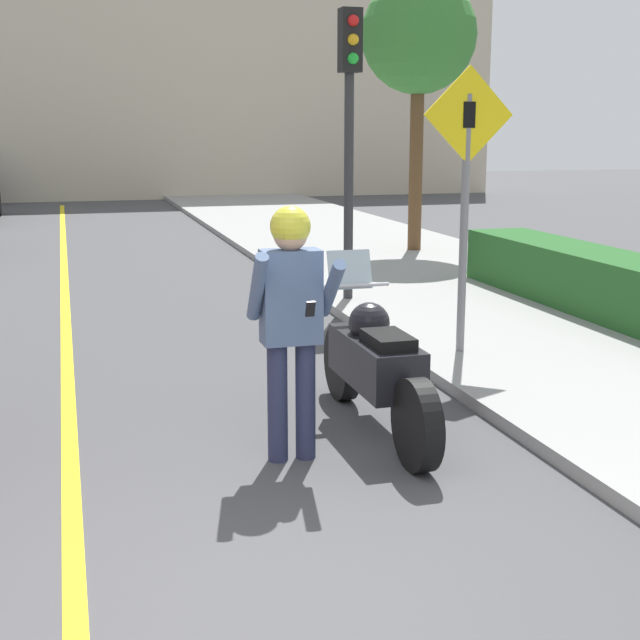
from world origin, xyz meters
The scene contains 10 objects.
ground_plane centered at (0.00, 0.00, 0.00)m, with size 80.00×80.00×0.00m, color #424244.
sidewalk_curb centered at (4.80, 4.00, 0.05)m, with size 4.40×44.00×0.11m.
road_center_line centered at (-0.60, 6.00, 0.00)m, with size 0.12×36.00×0.01m.
building_backdrop centered at (0.00, 26.00, 3.63)m, with size 28.00×1.20×7.26m.
motorcycle centered at (1.66, 2.33, 0.51)m, with size 0.62×2.33×1.30m.
person_biker centered at (0.90, 1.90, 1.09)m, with size 0.59×0.48×1.77m.
crossing_sign centered at (3.17, 4.04, 1.76)m, with size 0.91×0.08×2.74m.
traffic_light centered at (2.95, 6.99, 2.61)m, with size 0.26×0.30×3.59m.
hedge_row centered at (5.60, 5.41, 0.46)m, with size 0.90×5.40×0.71m.
street_tree centered at (5.54, 11.17, 3.80)m, with size 2.01×2.01×4.74m.
Camera 1 is at (-0.54, -3.83, 2.28)m, focal length 50.00 mm.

